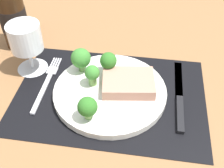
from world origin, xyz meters
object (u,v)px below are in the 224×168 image
(knife, at_px, (180,99))
(wine_glass, at_px, (26,40))
(plate, at_px, (110,92))
(fork, at_px, (47,82))
(wine_bottle, at_px, (12,14))
(steak, at_px, (128,83))

(knife, distance_m, wine_glass, 0.38)
(plate, xyz_separation_m, fork, (-0.15, 0.01, -0.01))
(plate, bearing_deg, fork, 174.75)
(wine_bottle, bearing_deg, plate, -29.81)
(knife, distance_m, wine_bottle, 0.47)
(plate, height_order, steak, steak)
(wine_bottle, bearing_deg, wine_glass, -53.00)
(wine_glass, bearing_deg, knife, -9.34)
(fork, relative_size, wine_bottle, 0.72)
(steak, height_order, wine_bottle, wine_bottle)
(wine_glass, bearing_deg, wine_bottle, 127.00)
(steak, xyz_separation_m, wine_glass, (-0.25, 0.05, 0.05))
(plate, relative_size, fork, 1.33)
(knife, bearing_deg, steak, 176.85)
(knife, relative_size, wine_glass, 1.82)
(wine_bottle, xyz_separation_m, wine_glass, (0.07, -0.10, -0.01))
(plate, distance_m, fork, 0.16)
(fork, height_order, wine_bottle, wine_bottle)
(fork, distance_m, wine_glass, 0.11)
(wine_glass, bearing_deg, plate, -17.42)
(wine_bottle, distance_m, wine_glass, 0.12)
(steak, relative_size, fork, 0.60)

